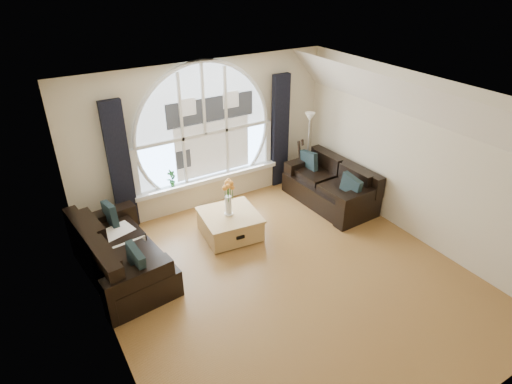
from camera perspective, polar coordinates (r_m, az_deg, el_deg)
name	(u,v)px	position (r m, az deg, el deg)	size (l,w,h in m)	color
ground	(287,278)	(6.62, 4.09, -11.25)	(5.00, 5.50, 0.01)	brown
ceiling	(295,103)	(5.30, 5.12, 11.64)	(5.00, 5.50, 0.01)	silver
wall_back	(204,136)	(8.01, -6.89, 7.39)	(5.00, 0.01, 2.70)	beige
wall_front	(471,336)	(4.39, 26.56, -16.59)	(5.00, 0.01, 2.70)	beige
wall_left	(102,259)	(5.04, -19.67, -8.38)	(0.01, 5.50, 2.70)	beige
wall_right	(418,160)	(7.44, 20.55, 3.95)	(0.01, 5.50, 2.70)	beige
attic_slope	(416,103)	(6.88, 20.36, 11.00)	(0.92, 5.50, 0.72)	silver
arched_window	(204,122)	(7.89, -6.92, 9.18)	(2.60, 0.06, 2.15)	silver
window_sill	(209,179)	(8.27, -6.26, 1.76)	(2.90, 0.22, 0.08)	white
window_frame	(204,122)	(7.86, -6.82, 9.12)	(2.76, 0.08, 2.15)	white
neighbor_house	(212,127)	(7.98, -5.83, 8.51)	(1.70, 0.02, 1.50)	silver
curtain_left	(120,168)	(7.53, -17.51, 3.09)	(0.35, 0.12, 2.30)	black
curtain_right	(280,132)	(8.71, 3.19, 7.95)	(0.35, 0.12, 2.30)	black
sofa_left	(122,253)	(6.73, -17.31, -7.64)	(0.96, 1.92, 0.85)	black
sofa_right	(330,184)	(8.37, 9.72, 0.99)	(0.91, 1.82, 0.81)	black
coffee_chest	(230,223)	(7.41, -3.46, -4.15)	(0.93, 0.93, 0.46)	tan
throw_blanket	(119,238)	(6.88, -17.58, -5.78)	(0.55, 0.55, 0.10)	silver
vase_flowers	(228,194)	(7.10, -3.72, -0.29)	(0.24, 0.24, 0.70)	white
floor_lamp	(308,151)	(8.73, 6.85, 5.36)	(0.24, 0.24, 1.60)	#B2B2B2
guitar	(298,162)	(8.89, 5.55, 3.96)	(0.36, 0.24, 1.06)	brown
potted_plant	(172,178)	(7.94, -11.07, 1.79)	(0.17, 0.11, 0.32)	#1E6023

